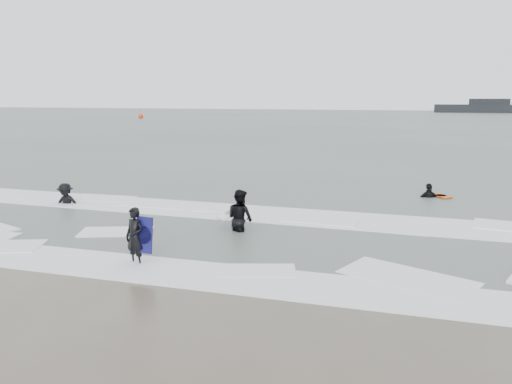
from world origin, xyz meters
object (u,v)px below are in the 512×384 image
(surfer_wading, at_px, (240,231))
(buoy, at_px, (141,117))
(surfer_centre, at_px, (136,265))
(vessel_horizon, at_px, (489,108))
(surfer_breaker, at_px, (66,206))
(surfer_right_near, at_px, (429,198))

(surfer_wading, height_order, buoy, buoy)
(surfer_centre, relative_size, vessel_horizon, 0.06)
(surfer_breaker, xyz_separation_m, surfer_right_near, (14.27, 6.06, 0.00))
(surfer_wading, relative_size, buoy, 1.20)
(surfer_right_near, height_order, vessel_horizon, vessel_horizon)
(surfer_centre, xyz_separation_m, surfer_wading, (1.53, 4.02, 0.00))
(surfer_wading, xyz_separation_m, vessel_horizon, (24.85, 137.62, 1.44))
(surfer_right_near, distance_m, buoy, 87.40)
(vessel_horizon, bearing_deg, surfer_right_near, -98.20)
(surfer_centre, height_order, surfer_wading, surfer_wading)
(surfer_centre, height_order, vessel_horizon, vessel_horizon)
(surfer_right_near, xyz_separation_m, vessel_horizon, (18.73, 129.93, 1.44))
(surfer_right_near, height_order, buoy, buoy)
(surfer_wading, distance_m, vessel_horizon, 139.86)
(surfer_centre, distance_m, surfer_right_near, 13.99)
(surfer_centre, height_order, surfer_right_near, surfer_right_near)
(surfer_right_near, relative_size, buoy, 1.10)
(surfer_breaker, xyz_separation_m, vessel_horizon, (33.00, 135.99, 1.44))
(surfer_right_near, bearing_deg, buoy, -70.13)
(surfer_breaker, relative_size, surfer_right_near, 0.98)
(buoy, bearing_deg, surfer_centre, -59.81)
(surfer_breaker, relative_size, vessel_horizon, 0.06)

